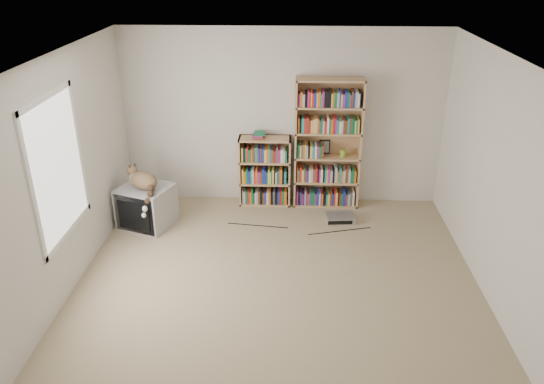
{
  "coord_description": "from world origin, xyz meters",
  "views": [
    {
      "loc": [
        0.14,
        -4.69,
        3.44
      ],
      "look_at": [
        -0.09,
        1.0,
        0.8
      ],
      "focal_mm": 35.0,
      "sensor_mm": 36.0,
      "label": 1
    }
  ],
  "objects_px": {
    "crt_tv": "(147,206)",
    "dvd_player": "(340,218)",
    "cat": "(144,184)",
    "bookcase_short": "(265,173)",
    "bookcase_tall": "(327,147)"
  },
  "relations": [
    {
      "from": "bookcase_tall",
      "to": "dvd_player",
      "type": "relative_size",
      "value": 4.74
    },
    {
      "from": "bookcase_short",
      "to": "bookcase_tall",
      "type": "bearing_deg",
      "value": 0.11
    },
    {
      "from": "bookcase_tall",
      "to": "dvd_player",
      "type": "bearing_deg",
      "value": -71.2
    },
    {
      "from": "cat",
      "to": "dvd_player",
      "type": "distance_m",
      "value": 2.68
    },
    {
      "from": "cat",
      "to": "bookcase_tall",
      "type": "xyz_separation_m",
      "value": [
        2.41,
        0.85,
        0.24
      ]
    },
    {
      "from": "crt_tv",
      "to": "cat",
      "type": "relative_size",
      "value": 1.19
    },
    {
      "from": "crt_tv",
      "to": "bookcase_tall",
      "type": "xyz_separation_m",
      "value": [
        2.43,
        0.75,
        0.6
      ]
    },
    {
      "from": "cat",
      "to": "dvd_player",
      "type": "bearing_deg",
      "value": 39.79
    },
    {
      "from": "cat",
      "to": "bookcase_short",
      "type": "bearing_deg",
      "value": 62.12
    },
    {
      "from": "crt_tv",
      "to": "dvd_player",
      "type": "relative_size",
      "value": 2.04
    },
    {
      "from": "crt_tv",
      "to": "cat",
      "type": "xyz_separation_m",
      "value": [
        0.02,
        -0.09,
        0.36
      ]
    },
    {
      "from": "crt_tv",
      "to": "cat",
      "type": "height_order",
      "value": "cat"
    },
    {
      "from": "bookcase_tall",
      "to": "bookcase_short",
      "type": "relative_size",
      "value": 1.83
    },
    {
      "from": "bookcase_short",
      "to": "dvd_player",
      "type": "height_order",
      "value": "bookcase_short"
    },
    {
      "from": "cat",
      "to": "dvd_player",
      "type": "xyz_separation_m",
      "value": [
        2.6,
        0.3,
        -0.59
      ]
    }
  ]
}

